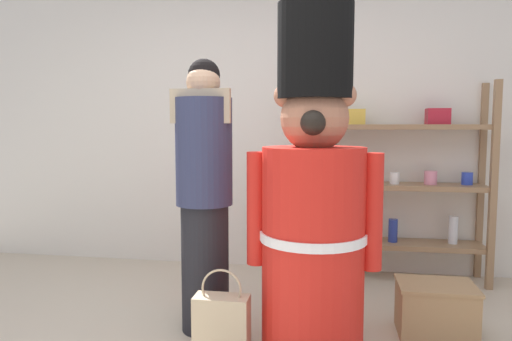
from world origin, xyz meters
TOP-DOWN VIEW (x-y plane):
  - back_wall at (0.00, 2.20)m, footprint 6.40×0.12m
  - merchandise_shelf at (1.00, 1.98)m, footprint 1.47×0.35m
  - teddy_bear_guard at (0.40, 0.61)m, footprint 0.74×0.58m
  - person_shopper at (-0.26, 0.79)m, footprint 0.36×0.34m
  - shopping_bag at (-0.08, 0.46)m, footprint 0.30×0.14m
  - display_crate at (1.12, 0.92)m, footprint 0.45×0.33m

SIDE VIEW (x-z plane):
  - display_crate at x=1.12m, z-range 0.00..0.32m
  - shopping_bag at x=-0.08m, z-range -0.07..0.42m
  - merchandise_shelf at x=1.00m, z-range 0.00..1.60m
  - teddy_bear_guard at x=0.40m, z-range -0.13..1.76m
  - person_shopper at x=-0.26m, z-range 0.03..1.68m
  - back_wall at x=0.00m, z-range 0.00..2.60m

